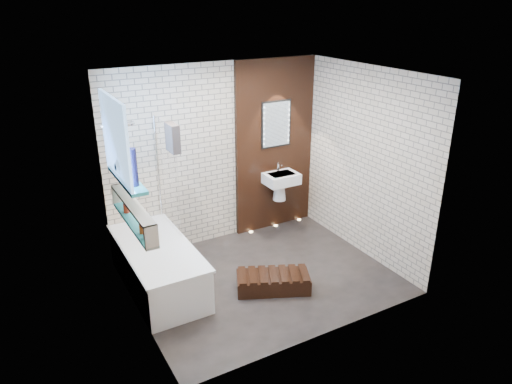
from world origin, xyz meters
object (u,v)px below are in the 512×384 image
bathtub (158,266)px  led_mirror (276,124)px  bath_screen (168,176)px  walnut_step (273,282)px  washbasin (281,182)px

bathtub → led_mirror: size_ratio=2.49×
bathtub → bath_screen: bath_screen is taller
bathtub → walnut_step: 1.44m
washbasin → walnut_step: washbasin is taller
bath_screen → led_mirror: size_ratio=2.00×
bath_screen → walnut_step: (0.86, -1.19, -1.18)m
bathtub → washbasin: washbasin is taller
bath_screen → bathtub: bearing=-128.9°
bath_screen → washbasin: bearing=5.8°
led_mirror → bathtub: bearing=-160.2°
bath_screen → walnut_step: bath_screen is taller
bath_screen → washbasin: size_ratio=2.41×
bathtub → bath_screen: bearing=51.1°
led_mirror → walnut_step: (-0.96, -1.53, -1.55)m
washbasin → led_mirror: size_ratio=0.83×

